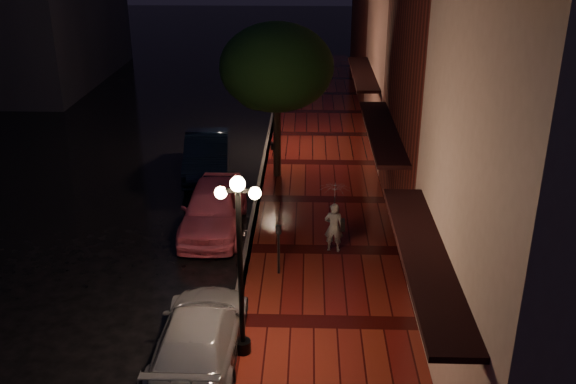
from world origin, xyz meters
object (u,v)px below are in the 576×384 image
(street_tree, at_px, (277,70))
(pink_car, at_px, (214,208))
(woman_with_umbrella, at_px, (335,207))
(parking_meter, at_px, (279,245))
(streetlamp_far, at_px, (274,94))
(navy_car, at_px, (207,154))
(silver_car, at_px, (200,336))
(streetlamp_near, at_px, (240,257))

(street_tree, xyz_separation_m, pink_car, (-1.82, -4.48, -3.46))
(woman_with_umbrella, height_order, parking_meter, woman_with_umbrella)
(pink_car, bearing_deg, streetlamp_far, 78.25)
(navy_car, distance_m, parking_meter, 8.56)
(silver_car, xyz_separation_m, parking_meter, (1.60, 3.70, 0.38))
(navy_car, distance_m, silver_car, 11.75)
(street_tree, bearing_deg, parking_meter, -86.98)
(streetlamp_far, bearing_deg, silver_car, -93.85)
(navy_car, distance_m, woman_with_umbrella, 8.12)
(street_tree, distance_m, navy_car, 4.46)
(street_tree, bearing_deg, navy_car, 169.35)
(navy_car, height_order, silver_car, navy_car)
(streetlamp_near, bearing_deg, parking_meter, 79.68)
(pink_car, bearing_deg, navy_car, 100.86)
(woman_with_umbrella, bearing_deg, silver_car, 67.10)
(parking_meter, bearing_deg, woman_with_umbrella, 53.62)
(pink_car, distance_m, silver_car, 6.67)
(streetlamp_far, xyz_separation_m, woman_with_umbrella, (2.21, -9.04, -1.03))
(street_tree, distance_m, woman_with_umbrella, 6.88)
(silver_car, bearing_deg, navy_car, -81.83)
(streetlamp_far, distance_m, street_tree, 3.44)
(streetlamp_near, xyz_separation_m, pink_car, (-1.57, 6.51, -1.82))
(pink_car, bearing_deg, woman_with_umbrella, -22.25)
(street_tree, distance_m, pink_car, 5.95)
(parking_meter, bearing_deg, street_tree, 105.05)
(navy_car, bearing_deg, pink_car, -85.11)
(streetlamp_near, relative_size, navy_car, 0.90)
(streetlamp_near, xyz_separation_m, silver_car, (-0.95, -0.13, -1.94))
(silver_car, bearing_deg, woman_with_umbrella, -121.40)
(streetlamp_far, height_order, pink_car, streetlamp_far)
(streetlamp_far, relative_size, street_tree, 0.74)
(parking_meter, bearing_deg, streetlamp_far, 105.60)
(silver_car, bearing_deg, pink_car, -84.21)
(streetlamp_far, relative_size, parking_meter, 2.92)
(streetlamp_far, bearing_deg, woman_with_umbrella, -76.24)
(pink_car, bearing_deg, street_tree, 67.90)
(navy_car, bearing_deg, street_tree, -16.56)
(streetlamp_far, bearing_deg, pink_car, -101.81)
(streetlamp_far, distance_m, parking_meter, 10.56)
(streetlamp_near, distance_m, streetlamp_far, 14.00)
(pink_car, bearing_deg, silver_car, -84.63)
(pink_car, height_order, parking_meter, parking_meter)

